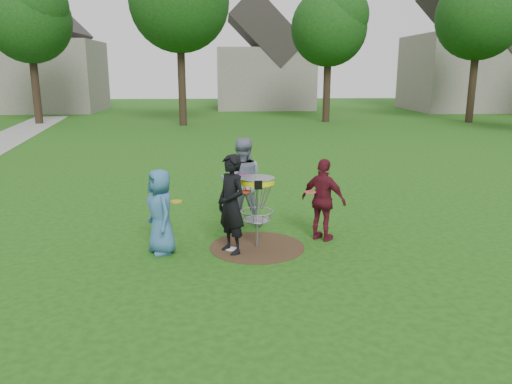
{
  "coord_description": "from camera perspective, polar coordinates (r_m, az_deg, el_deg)",
  "views": [
    {
      "loc": [
        -0.61,
        -8.9,
        3.27
      ],
      "look_at": [
        0.0,
        0.3,
        1.0
      ],
      "focal_mm": 35.0,
      "sensor_mm": 36.0,
      "label": 1
    }
  ],
  "objects": [
    {
      "name": "disc_golf_basket",
      "position": [
        9.2,
        0.12,
        -0.33
      ],
      "size": [
        0.66,
        0.67,
        1.38
      ],
      "color": "#9EA0A5",
      "rests_on": "ground"
    },
    {
      "name": "tree_row",
      "position": [
        29.73,
        -1.84,
        19.48
      ],
      "size": [
        51.2,
        17.42,
        9.9
      ],
      "color": "#38281C",
      "rests_on": "ground"
    },
    {
      "name": "disc_on_grass",
      "position": [
        9.37,
        -2.85,
        -6.54
      ],
      "size": [
        0.22,
        0.22,
        0.02
      ],
      "primitive_type": "cylinder",
      "color": "white",
      "rests_on": "ground"
    },
    {
      "name": "player_black",
      "position": [
        8.98,
        -2.85,
        -1.43
      ],
      "size": [
        0.73,
        0.79,
        1.82
      ],
      "primitive_type": "imported",
      "rotation": [
        0.0,
        0.0,
        -0.97
      ],
      "color": "black",
      "rests_on": "ground"
    },
    {
      "name": "player_grey",
      "position": [
        10.58,
        -1.62,
        1.14
      ],
      "size": [
        0.95,
        0.76,
        1.89
      ],
      "primitive_type": "imported",
      "rotation": [
        0.0,
        0.0,
        3.1
      ],
      "color": "gray",
      "rests_on": "ground"
    },
    {
      "name": "held_discs",
      "position": [
        9.46,
        -1.27,
        0.29
      ],
      "size": [
        2.74,
        1.5,
        0.22
      ],
      "color": "gold",
      "rests_on": "ground"
    },
    {
      "name": "dirt_patch",
      "position": [
        9.5,
        0.12,
        -6.28
      ],
      "size": [
        1.8,
        1.8,
        0.01
      ],
      "primitive_type": "cylinder",
      "color": "#47331E",
      "rests_on": "ground"
    },
    {
      "name": "ground",
      "position": [
        9.5,
        0.12,
        -6.3
      ],
      "size": [
        100.0,
        100.0,
        0.0
      ],
      "primitive_type": "plane",
      "color": "#19470F",
      "rests_on": "ground"
    },
    {
      "name": "house_row",
      "position": [
        42.32,
        3.67,
        14.97
      ],
      "size": [
        44.5,
        10.65,
        11.62
      ],
      "color": "gray",
      "rests_on": "ground"
    },
    {
      "name": "player_blue",
      "position": [
        9.15,
        -10.84,
        -2.22
      ],
      "size": [
        0.78,
        0.9,
        1.56
      ],
      "primitive_type": "imported",
      "rotation": [
        0.0,
        0.0,
        -1.12
      ],
      "color": "#34648F",
      "rests_on": "ground"
    },
    {
      "name": "player_maroon",
      "position": [
        9.74,
        7.72,
        -0.93
      ],
      "size": [
        0.98,
        0.92,
        1.62
      ],
      "primitive_type": "imported",
      "rotation": [
        0.0,
        0.0,
        2.43
      ],
      "color": "#591420",
      "rests_on": "ground"
    }
  ]
}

